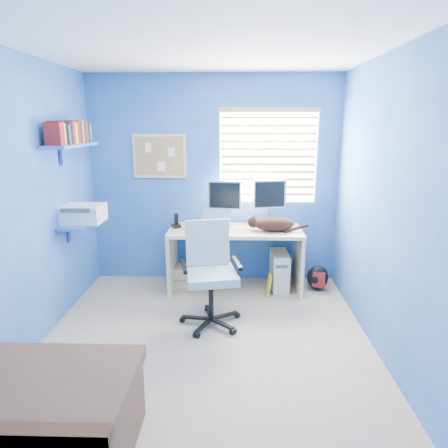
{
  "coord_description": "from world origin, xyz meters",
  "views": [
    {
      "loc": [
        0.26,
        -3.23,
        1.93
      ],
      "look_at": [
        0.15,
        0.65,
        0.95
      ],
      "focal_mm": 32.0,
      "sensor_mm": 36.0,
      "label": 1
    }
  ],
  "objects_px": {
    "cat": "(274,224)",
    "office_chair": "(210,287)",
    "desk": "(235,259)",
    "laptop": "(213,222)",
    "tower_pc": "(279,270)"
  },
  "relations": [
    {
      "from": "cat",
      "to": "office_chair",
      "type": "relative_size",
      "value": 0.45
    },
    {
      "from": "desk",
      "to": "laptop",
      "type": "distance_m",
      "value": 0.55
    },
    {
      "from": "desk",
      "to": "laptop",
      "type": "xyz_separation_m",
      "value": [
        -0.25,
        -0.11,
        0.48
      ]
    },
    {
      "from": "laptop",
      "to": "cat",
      "type": "xyz_separation_m",
      "value": [
        0.69,
        0.03,
        -0.03
      ]
    },
    {
      "from": "desk",
      "to": "laptop",
      "type": "height_order",
      "value": "laptop"
    },
    {
      "from": "laptop",
      "to": "cat",
      "type": "height_order",
      "value": "laptop"
    },
    {
      "from": "laptop",
      "to": "office_chair",
      "type": "xyz_separation_m",
      "value": [
        0.01,
        -0.73,
        -0.48
      ]
    },
    {
      "from": "office_chair",
      "to": "laptop",
      "type": "bearing_deg",
      "value": 90.55
    },
    {
      "from": "desk",
      "to": "office_chair",
      "type": "distance_m",
      "value": 0.88
    },
    {
      "from": "cat",
      "to": "tower_pc",
      "type": "distance_m",
      "value": 0.61
    },
    {
      "from": "laptop",
      "to": "tower_pc",
      "type": "xyz_separation_m",
      "value": [
        0.78,
        0.13,
        -0.62
      ]
    },
    {
      "from": "tower_pc",
      "to": "office_chair",
      "type": "relative_size",
      "value": 0.45
    },
    {
      "from": "cat",
      "to": "office_chair",
      "type": "height_order",
      "value": "office_chair"
    },
    {
      "from": "desk",
      "to": "cat",
      "type": "xyz_separation_m",
      "value": [
        0.44,
        -0.08,
        0.45
      ]
    },
    {
      "from": "tower_pc",
      "to": "office_chair",
      "type": "bearing_deg",
      "value": -133.87
    }
  ]
}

